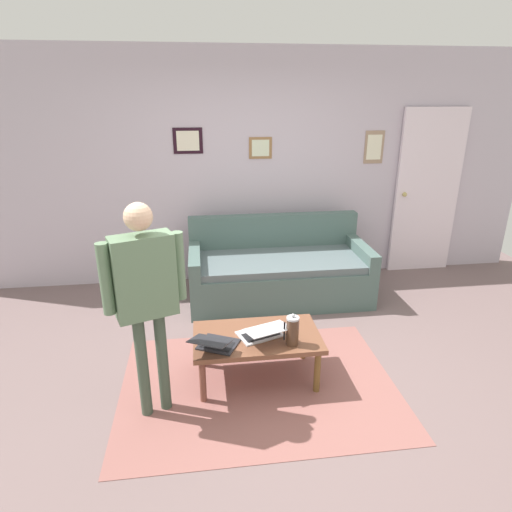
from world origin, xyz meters
TOP-DOWN VIEW (x-y plane):
  - ground_plane at (0.00, 0.00)m, footprint 7.68×7.68m
  - area_rug at (0.15, 0.08)m, footprint 2.18×1.59m
  - back_wall at (-0.00, -2.20)m, footprint 7.04×0.11m
  - interior_door at (-2.29, -2.11)m, footprint 0.82×0.09m
  - couch at (-0.30, -1.52)m, footprint 1.98×0.92m
  - coffee_table at (0.15, -0.02)m, footprint 1.00×0.58m
  - laptop_left at (0.11, 0.02)m, footprint 0.43×0.44m
  - laptop_center at (0.48, 0.13)m, footprint 0.41×0.45m
  - french_press at (-0.10, 0.14)m, footprint 0.12×0.10m
  - person_standing at (0.93, 0.26)m, footprint 0.55×0.30m

SIDE VIEW (x-z plane):
  - ground_plane at x=0.00m, z-range 0.00..0.00m
  - area_rug at x=0.15m, z-range 0.00..0.01m
  - couch at x=-0.30m, z-range -0.14..0.74m
  - coffee_table at x=0.15m, z-range 0.15..0.56m
  - laptop_center at x=0.48m, z-range 0.38..0.52m
  - laptop_left at x=0.11m, z-range 0.38..0.52m
  - french_press at x=-0.10m, z-range 0.39..0.65m
  - person_standing at x=0.93m, z-range 0.22..1.80m
  - interior_door at x=-2.29m, z-range 0.00..2.05m
  - back_wall at x=0.00m, z-range 0.00..2.70m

